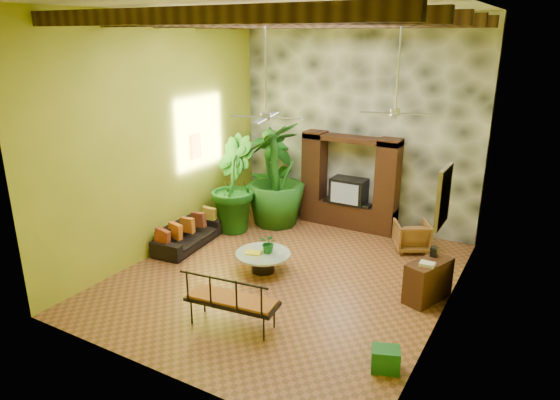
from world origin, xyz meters
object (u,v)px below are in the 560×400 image
Objects in this scene: green_bin at (385,359)px; side_console at (428,281)px; tall_plant_b at (232,184)px; tall_plant_c at (276,174)px; iron_bench at (229,298)px; sofa at (188,234)px; entertainment_center at (349,189)px; tall_plant_a at (275,171)px; coffee_table at (263,259)px; ceiling_fan_front at (266,105)px; wicker_armchair at (412,236)px; ceiling_fan_back at (396,101)px.

side_console is at bearing 90.00° from green_bin.
tall_plant_c reaches higher than tall_plant_b.
sofa is at bearing 133.21° from iron_bench.
tall_plant_a is at bearing 179.63° from entertainment_center.
coffee_table is at bearing -99.00° from entertainment_center.
ceiling_fan_front is 3.68m from tall_plant_b.
wicker_armchair is 4.33m from tall_plant_b.
entertainment_center is at bearing 25.51° from tall_plant_c.
ceiling_fan_back is 1.68× the size of coffee_table.
sofa is 1.68× the size of coffee_table.
side_console is (3.16, 0.51, 0.12)m from coffee_table.
side_console reaches higher than green_bin.
sofa is 0.72× the size of tall_plant_c.
side_console reaches higher than wicker_armchair.
ceiling_fan_back is at bearing 41.63° from ceiling_fan_front.
iron_bench reaches higher than wicker_armchair.
side_console is (5.01, -1.09, -0.77)m from tall_plant_b.
sofa is (-2.45, 0.59, -3.13)m from ceiling_fan_front.
tall_plant_a is 6.96m from green_bin.
side_console is at bearing -45.40° from entertainment_center.
ceiling_fan_back reaches higher than green_bin.
side_console reaches higher than coffee_table.
ceiling_fan_front is 2.56× the size of wicker_armchair.
ceiling_fan_back is 0.72× the size of tall_plant_c.
tall_plant_b is 5.19m from side_console.
tall_plant_c is (0.47, -0.79, 0.17)m from tall_plant_a.
iron_bench is (-1.49, -3.28, -2.87)m from ceiling_fan_back.
green_bin is (5.30, -2.04, -0.10)m from sofa.
ceiling_fan_back is at bearing -50.43° from entertainment_center.
ceiling_fan_back reaches higher than side_console.
green_bin is (2.54, 0.22, -0.36)m from iron_bench.
wicker_armchair is 0.77× the size of side_console.
ceiling_fan_back is 4.57m from green_bin.
green_bin is (1.05, -3.05, -3.23)m from ceiling_fan_back.
ceiling_fan_front is 1.98× the size of side_console.
entertainment_center is 1.06× the size of tall_plant_a.
tall_plant_a is (0.55, 2.96, 0.86)m from sofa.
tall_plant_a is at bearing 152.20° from ceiling_fan_back.
sofa is 1.64m from tall_plant_b.
green_bin is (5.01, -3.40, -0.98)m from tall_plant_b.
coffee_table is 1.18× the size of side_console.
wicker_armchair reaches higher than sofa.
green_bin is at bearing -34.11° from tall_plant_b.
tall_plant_a is at bearing 116.42° from coffee_table.
tall_plant_a is 5.67× the size of green_bin.
wicker_armchair is at bearing -9.98° from tall_plant_a.
ceiling_fan_back is 4.76m from tall_plant_a.
tall_plant_b reaches higher than green_bin.
iron_bench is at bearing -88.81° from entertainment_center.
wicker_armchair is at bearing 47.75° from coffee_table.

